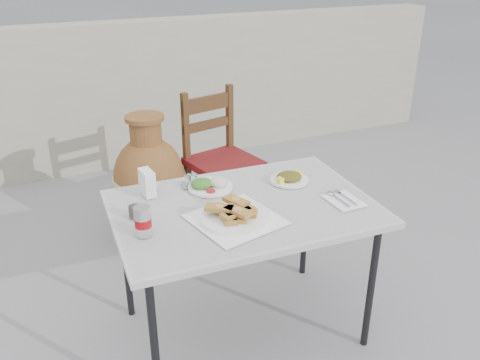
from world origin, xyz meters
name	(u,v)px	position (x,y,z in m)	size (l,w,h in m)	color
ground	(249,343)	(0.00, 0.00, 0.00)	(80.00, 80.00, 0.00)	slate
cafe_table	(244,214)	(0.02, 0.11, 0.66)	(1.19, 0.83, 0.71)	black
pide_plate	(235,213)	(-0.07, 0.00, 0.74)	(0.41, 0.41, 0.07)	white
salad_rice_plate	(210,185)	(-0.06, 0.33, 0.73)	(0.21, 0.21, 0.05)	white
salad_chopped_plate	(289,178)	(0.33, 0.25, 0.72)	(0.19, 0.19, 0.04)	white
soda_can	(143,221)	(-0.45, 0.04, 0.77)	(0.07, 0.07, 0.12)	silver
cola_glass	(135,209)	(-0.45, 0.19, 0.75)	(0.06, 0.06, 0.09)	white
napkin_holder	(147,183)	(-0.35, 0.38, 0.77)	(0.07, 0.11, 0.12)	white
condiment_caddy	(191,182)	(-0.14, 0.39, 0.73)	(0.10, 0.08, 0.06)	silver
cutlery_napkin	(342,199)	(0.45, -0.03, 0.71)	(0.14, 0.19, 0.01)	white
chair	(220,159)	(0.31, 1.15, 0.48)	(0.49, 0.49, 0.92)	#3D1F10
terracotta_urn	(150,180)	(-0.15, 1.22, 0.38)	(0.47, 0.47, 0.82)	brown
back_wall	(127,95)	(0.00, 2.50, 0.60)	(6.00, 0.25, 1.20)	#A39F88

